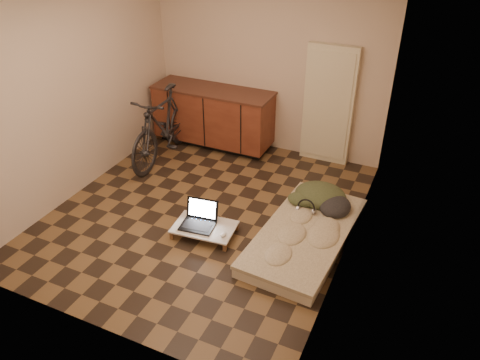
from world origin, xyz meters
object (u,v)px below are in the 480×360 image
at_px(laptop, 199,220).
at_px(lap_desk, 204,227).
at_px(bicycle, 163,122).
at_px(futon, 305,235).

bearing_deg(laptop, lap_desk, -20.50).
relative_size(bicycle, lap_desk, 2.39).
bearing_deg(futon, lap_desk, -157.35).
bearing_deg(lap_desk, laptop, 161.30).
height_order(bicycle, lap_desk, bicycle).
bearing_deg(futon, laptop, -159.24).
relative_size(bicycle, laptop, 4.21).
distance_m(bicycle, lap_desk, 2.04).
bearing_deg(lap_desk, bicycle, 129.43).
relative_size(lap_desk, laptop, 1.76).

